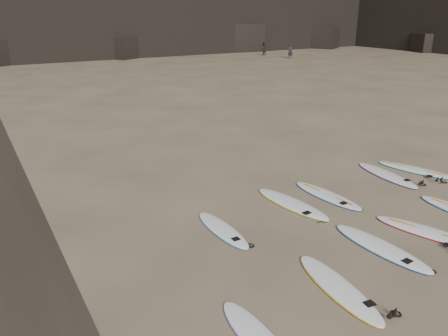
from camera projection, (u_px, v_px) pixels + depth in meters
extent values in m
plane|color=#897559|center=(388.00, 244.00, 10.72)|extent=(240.00, 240.00, 0.00)
cube|color=black|center=(121.00, 48.00, 50.53)|extent=(4.23, 4.46, 2.33)
cube|color=black|center=(240.00, 37.00, 59.25)|extent=(5.95, 5.19, 3.59)
cube|color=black|center=(322.00, 38.00, 63.97)|extent=(5.31, 5.56, 2.88)
cube|color=black|center=(429.00, 43.00, 58.17)|extent=(4.39, 4.01, 2.41)
ellipsoid|color=white|center=(338.00, 287.00, 8.97)|extent=(0.98, 2.72, 0.10)
ellipsoid|color=white|center=(381.00, 247.00, 10.47)|extent=(0.80, 2.79, 0.10)
ellipsoid|color=white|center=(428.00, 232.00, 11.19)|extent=(1.46, 2.76, 0.10)
ellipsoid|color=white|center=(222.00, 229.00, 11.33)|extent=(0.57, 2.35, 0.08)
ellipsoid|color=white|center=(292.00, 203.00, 12.82)|extent=(0.99, 2.85, 0.10)
ellipsoid|color=white|center=(327.00, 195.00, 13.39)|extent=(0.81, 2.67, 0.09)
ellipsoid|color=white|center=(387.00, 175.00, 15.04)|extent=(0.97, 2.77, 0.10)
ellipsoid|color=white|center=(415.00, 170.00, 15.52)|extent=(1.44, 2.78, 0.10)
imported|color=black|center=(290.00, 51.00, 50.60)|extent=(0.67, 0.51, 1.65)
imported|color=black|center=(263.00, 49.00, 54.06)|extent=(0.81, 0.66, 1.53)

